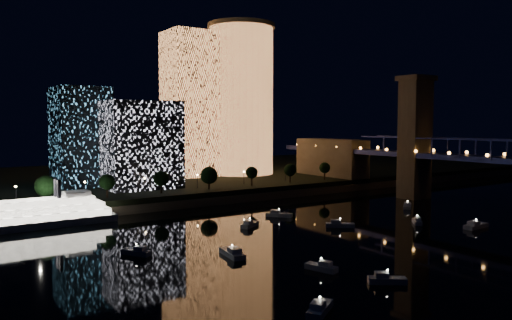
% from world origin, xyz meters
% --- Properties ---
extents(ground, '(520.00, 520.00, 0.00)m').
position_xyz_m(ground, '(0.00, 0.00, 0.00)').
color(ground, black).
rests_on(ground, ground).
extents(far_bank, '(420.00, 160.00, 5.00)m').
position_xyz_m(far_bank, '(0.00, 160.00, 2.50)').
color(far_bank, black).
rests_on(far_bank, ground).
extents(seawall, '(420.00, 6.00, 3.00)m').
position_xyz_m(seawall, '(0.00, 82.00, 1.50)').
color(seawall, '#6B5E4C').
rests_on(seawall, ground).
extents(tower_cylindrical, '(34.00, 34.00, 75.51)m').
position_xyz_m(tower_cylindrical, '(33.10, 132.70, 42.88)').
color(tower_cylindrical, '#FF9A51').
rests_on(tower_cylindrical, far_bank).
extents(tower_rectangular, '(21.93, 21.93, 69.79)m').
position_xyz_m(tower_rectangular, '(6.03, 137.15, 39.89)').
color(tower_rectangular, '#FF9A51').
rests_on(tower_rectangular, far_bank).
extents(midrise_blocks, '(98.63, 46.19, 40.50)m').
position_xyz_m(midrise_blocks, '(-57.80, 119.55, 21.76)').
color(midrise_blocks, silver).
rests_on(midrise_blocks, far_bank).
extents(riverboat, '(48.09, 11.55, 14.40)m').
position_xyz_m(riverboat, '(-76.90, 74.27, 3.69)').
color(riverboat, silver).
rests_on(riverboat, ground).
extents(motorboats, '(112.56, 78.66, 2.78)m').
position_xyz_m(motorboats, '(-9.17, 11.56, 0.81)').
color(motorboats, silver).
rests_on(motorboats, ground).
extents(esplanade_trees, '(165.86, 6.99, 8.99)m').
position_xyz_m(esplanade_trees, '(-41.97, 88.00, 10.47)').
color(esplanade_trees, black).
rests_on(esplanade_trees, far_bank).
extents(street_lamps, '(132.70, 0.70, 5.65)m').
position_xyz_m(street_lamps, '(-34.00, 94.00, 9.02)').
color(street_lamps, black).
rests_on(street_lamps, far_bank).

